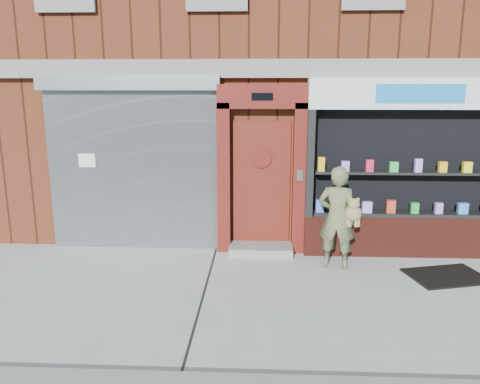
{
  "coord_description": "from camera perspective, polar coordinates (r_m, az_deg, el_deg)",
  "views": [
    {
      "loc": [
        -0.75,
        -6.07,
        2.86
      ],
      "look_at": [
        -1.08,
        1.0,
        1.26
      ],
      "focal_mm": 35.0,
      "sensor_mm": 36.0,
      "label": 1
    }
  ],
  "objects": [
    {
      "name": "ground",
      "position": [
        6.76,
        9.01,
        -12.49
      ],
      "size": [
        80.0,
        80.0,
        0.0
      ],
      "primitive_type": "plane",
      "color": "#9E9E99",
      "rests_on": "ground"
    },
    {
      "name": "building",
      "position": [
        12.14,
        6.52,
        18.06
      ],
      "size": [
        12.0,
        8.16,
        8.0
      ],
      "color": "#5B2514",
      "rests_on": "ground"
    },
    {
      "name": "shutter_bay",
      "position": [
        8.39,
        -12.96,
        4.6
      ],
      "size": [
        3.1,
        0.3,
        3.04
      ],
      "color": "gray",
      "rests_on": "ground"
    },
    {
      "name": "red_door_bay",
      "position": [
        8.06,
        2.64,
        2.7
      ],
      "size": [
        1.52,
        0.58,
        2.9
      ],
      "color": "#59130F",
      "rests_on": "ground"
    },
    {
      "name": "pharmacy_bay",
      "position": [
        8.41,
        19.91,
        1.77
      ],
      "size": [
        3.5,
        0.41,
        3.0
      ],
      "color": "#591D15",
      "rests_on": "ground"
    },
    {
      "name": "woman",
      "position": [
        7.56,
        11.84,
        -3.04
      ],
      "size": [
        0.71,
        0.54,
        1.66
      ],
      "color": "#606542",
      "rests_on": "ground"
    },
    {
      "name": "doormat",
      "position": [
        7.96,
        23.89,
        -9.35
      ],
      "size": [
        1.3,
        1.05,
        0.03
      ],
      "primitive_type": "cube",
      "rotation": [
        0.0,
        0.0,
        0.25
      ],
      "color": "black",
      "rests_on": "ground"
    }
  ]
}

